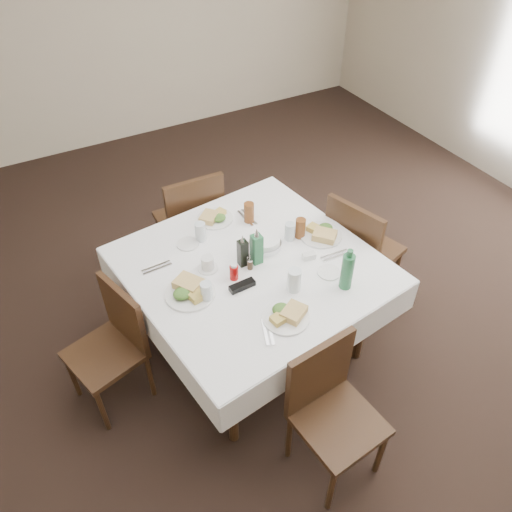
% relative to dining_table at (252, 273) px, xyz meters
% --- Properties ---
extents(ground_plane, '(7.00, 7.00, 0.00)m').
position_rel_dining_table_xyz_m(ground_plane, '(0.23, -0.12, -0.69)').
color(ground_plane, black).
extents(room_shell, '(6.04, 7.04, 2.80)m').
position_rel_dining_table_xyz_m(room_shell, '(0.23, -0.12, 1.02)').
color(room_shell, '#BCAD96').
rests_on(room_shell, ground).
extents(dining_table, '(1.59, 1.59, 0.76)m').
position_rel_dining_table_xyz_m(dining_table, '(0.00, 0.00, 0.00)').
color(dining_table, black).
rests_on(dining_table, ground).
extents(chair_north, '(0.45, 0.45, 0.93)m').
position_rel_dining_table_xyz_m(chair_north, '(-0.03, 0.89, -0.15)').
color(chair_north, black).
rests_on(chair_north, ground).
extents(chair_south, '(0.45, 0.45, 0.87)m').
position_rel_dining_table_xyz_m(chair_south, '(-0.03, -0.90, -0.19)').
color(chair_south, black).
rests_on(chair_south, ground).
extents(chair_east, '(0.55, 0.55, 0.93)m').
position_rel_dining_table_xyz_m(chair_east, '(0.86, 0.01, -0.15)').
color(chair_east, black).
rests_on(chair_east, ground).
extents(chair_west, '(0.49, 0.49, 0.84)m').
position_rel_dining_table_xyz_m(chair_west, '(-0.89, 0.09, -0.21)').
color(chair_west, black).
rests_on(chair_west, ground).
extents(meal_north, '(0.25, 0.25, 0.05)m').
position_rel_dining_table_xyz_m(meal_north, '(-0.01, 0.51, 0.10)').
color(meal_north, white).
rests_on(meal_north, dining_table).
extents(meal_south, '(0.26, 0.26, 0.06)m').
position_rel_dining_table_xyz_m(meal_south, '(-0.04, -0.47, 0.10)').
color(meal_south, white).
rests_on(meal_south, dining_table).
extents(meal_east, '(0.28, 0.28, 0.06)m').
position_rel_dining_table_xyz_m(meal_east, '(0.53, 0.01, 0.10)').
color(meal_east, white).
rests_on(meal_east, dining_table).
extents(meal_west, '(0.29, 0.29, 0.06)m').
position_rel_dining_table_xyz_m(meal_west, '(-0.44, -0.05, 0.10)').
color(meal_west, white).
rests_on(meal_west, dining_table).
extents(side_plate_a, '(0.14, 0.14, 0.01)m').
position_rel_dining_table_xyz_m(side_plate_a, '(-0.27, 0.36, 0.08)').
color(side_plate_a, white).
rests_on(side_plate_a, dining_table).
extents(side_plate_b, '(0.14, 0.14, 0.01)m').
position_rel_dining_table_xyz_m(side_plate_b, '(0.36, -0.30, 0.08)').
color(side_plate_b, white).
rests_on(side_plate_b, dining_table).
extents(water_n, '(0.07, 0.07, 0.13)m').
position_rel_dining_table_xyz_m(water_n, '(-0.17, 0.37, 0.14)').
color(water_n, silver).
rests_on(water_n, dining_table).
extents(water_s, '(0.08, 0.08, 0.14)m').
position_rel_dining_table_xyz_m(water_s, '(0.11, -0.31, 0.15)').
color(water_s, silver).
rests_on(water_s, dining_table).
extents(water_e, '(0.06, 0.06, 0.12)m').
position_rel_dining_table_xyz_m(water_e, '(0.33, 0.09, 0.13)').
color(water_e, silver).
rests_on(water_e, dining_table).
extents(water_w, '(0.07, 0.07, 0.12)m').
position_rel_dining_table_xyz_m(water_w, '(-0.37, -0.14, 0.14)').
color(water_w, silver).
rests_on(water_w, dining_table).
extents(iced_tea_a, '(0.07, 0.07, 0.14)m').
position_rel_dining_table_xyz_m(iced_tea_a, '(0.19, 0.39, 0.15)').
color(iced_tea_a, brown).
rests_on(iced_tea_a, dining_table).
extents(iced_tea_b, '(0.07, 0.07, 0.14)m').
position_rel_dining_table_xyz_m(iced_tea_b, '(0.40, 0.08, 0.14)').
color(iced_tea_b, brown).
rests_on(iced_tea_b, dining_table).
extents(bread_basket, '(0.21, 0.21, 0.07)m').
position_rel_dining_table_xyz_m(bread_basket, '(0.15, 0.10, 0.11)').
color(bread_basket, silver).
rests_on(bread_basket, dining_table).
extents(oil_cruet_dark, '(0.05, 0.05, 0.23)m').
position_rel_dining_table_xyz_m(oil_cruet_dark, '(-0.05, 0.02, 0.17)').
color(oil_cruet_dark, black).
rests_on(oil_cruet_dark, dining_table).
extents(oil_cruet_green, '(0.06, 0.06, 0.26)m').
position_rel_dining_table_xyz_m(oil_cruet_green, '(0.03, 0.00, 0.19)').
color(oil_cruet_green, '#256A3E').
rests_on(oil_cruet_green, dining_table).
extents(ketchup_bottle, '(0.05, 0.05, 0.11)m').
position_rel_dining_table_xyz_m(ketchup_bottle, '(-0.15, -0.06, 0.13)').
color(ketchup_bottle, '#B50C0C').
rests_on(ketchup_bottle, dining_table).
extents(salt_shaker, '(0.03, 0.03, 0.08)m').
position_rel_dining_table_xyz_m(salt_shaker, '(-0.02, 0.01, 0.11)').
color(salt_shaker, white).
rests_on(salt_shaker, dining_table).
extents(pepper_shaker, '(0.03, 0.03, 0.07)m').
position_rel_dining_table_xyz_m(pepper_shaker, '(-0.03, -0.03, 0.11)').
color(pepper_shaker, '#413120').
rests_on(pepper_shaker, dining_table).
extents(coffee_mug, '(0.12, 0.12, 0.09)m').
position_rel_dining_table_xyz_m(coffee_mug, '(-0.25, 0.09, 0.12)').
color(coffee_mug, white).
rests_on(coffee_mug, dining_table).
extents(sunglasses, '(0.16, 0.06, 0.03)m').
position_rel_dining_table_xyz_m(sunglasses, '(-0.15, -0.15, 0.09)').
color(sunglasses, black).
rests_on(sunglasses, dining_table).
extents(green_bottle, '(0.07, 0.07, 0.27)m').
position_rel_dining_table_xyz_m(green_bottle, '(0.38, -0.43, 0.20)').
color(green_bottle, '#256A3E').
rests_on(green_bottle, dining_table).
extents(sugar_caddy, '(0.08, 0.06, 0.04)m').
position_rel_dining_table_xyz_m(sugar_caddy, '(0.33, -0.13, 0.10)').
color(sugar_caddy, white).
rests_on(sugar_caddy, dining_table).
extents(cutlery_n, '(0.06, 0.20, 0.01)m').
position_rel_dining_table_xyz_m(cutlery_n, '(0.19, 0.42, 0.08)').
color(cutlery_n, silver).
rests_on(cutlery_n, dining_table).
extents(cutlery_s, '(0.11, 0.19, 0.01)m').
position_rel_dining_table_xyz_m(cutlery_s, '(-0.19, -0.51, 0.08)').
color(cutlery_s, silver).
rests_on(cutlery_s, dining_table).
extents(cutlery_e, '(0.19, 0.06, 0.01)m').
position_rel_dining_table_xyz_m(cutlery_e, '(0.49, -0.19, 0.08)').
color(cutlery_e, silver).
rests_on(cutlery_e, dining_table).
extents(cutlery_w, '(0.19, 0.05, 0.01)m').
position_rel_dining_table_xyz_m(cutlery_w, '(-0.52, 0.25, 0.08)').
color(cutlery_w, silver).
rests_on(cutlery_w, dining_table).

